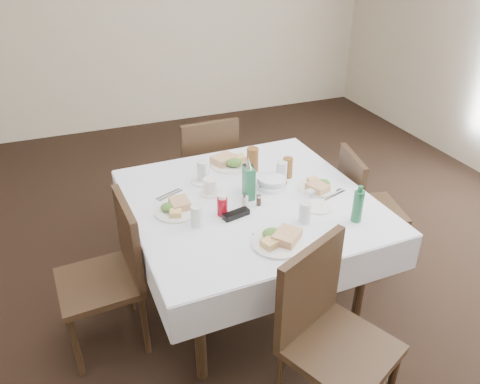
{
  "coord_description": "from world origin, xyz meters",
  "views": [
    {
      "loc": [
        -0.82,
        -2.11,
        2.22
      ],
      "look_at": [
        0.07,
        0.17,
        0.8
      ],
      "focal_mm": 35.0,
      "sensor_mm": 36.0,
      "label": 1
    }
  ],
  "objects_px": {
    "chair_east": "(361,202)",
    "oil_cruet_green": "(249,183)",
    "water_s": "(305,212)",
    "green_bottle": "(358,206)",
    "bread_basket": "(272,183)",
    "water_n": "(203,171)",
    "ketchup_bottle": "(222,206)",
    "chair_north": "(207,165)",
    "water_w": "(197,216)",
    "chair_west": "(113,267)",
    "chair_south": "(326,327)",
    "oil_cruet_dark": "(248,177)",
    "coffee_mug": "(210,187)",
    "dining_table": "(250,209)",
    "water_e": "(282,171)"
  },
  "relations": [
    {
      "from": "water_n",
      "to": "water_s",
      "type": "relative_size",
      "value": 1.16
    },
    {
      "from": "dining_table",
      "to": "green_bottle",
      "type": "height_order",
      "value": "green_bottle"
    },
    {
      "from": "water_w",
      "to": "oil_cruet_green",
      "type": "relative_size",
      "value": 0.47
    },
    {
      "from": "chair_south",
      "to": "oil_cruet_green",
      "type": "relative_size",
      "value": 3.7
    },
    {
      "from": "oil_cruet_green",
      "to": "ketchup_bottle",
      "type": "bearing_deg",
      "value": -152.4
    },
    {
      "from": "ketchup_bottle",
      "to": "water_s",
      "type": "bearing_deg",
      "value": -29.9
    },
    {
      "from": "bread_basket",
      "to": "oil_cruet_green",
      "type": "relative_size",
      "value": 0.74
    },
    {
      "from": "water_n",
      "to": "water_s",
      "type": "height_order",
      "value": "water_n"
    },
    {
      "from": "oil_cruet_dark",
      "to": "oil_cruet_green",
      "type": "relative_size",
      "value": 0.88
    },
    {
      "from": "green_bottle",
      "to": "chair_south",
      "type": "bearing_deg",
      "value": -133.49
    },
    {
      "from": "chair_north",
      "to": "green_bottle",
      "type": "distance_m",
      "value": 1.49
    },
    {
      "from": "water_n",
      "to": "ketchup_bottle",
      "type": "relative_size",
      "value": 1.09
    },
    {
      "from": "water_n",
      "to": "oil_cruet_dark",
      "type": "distance_m",
      "value": 0.31
    },
    {
      "from": "bread_basket",
      "to": "chair_west",
      "type": "bearing_deg",
      "value": -171.82
    },
    {
      "from": "bread_basket",
      "to": "water_n",
      "type": "bearing_deg",
      "value": 149.1
    },
    {
      "from": "oil_cruet_green",
      "to": "water_e",
      "type": "bearing_deg",
      "value": 26.86
    },
    {
      "from": "oil_cruet_dark",
      "to": "coffee_mug",
      "type": "height_order",
      "value": "oil_cruet_dark"
    },
    {
      "from": "oil_cruet_dark",
      "to": "green_bottle",
      "type": "distance_m",
      "value": 0.69
    },
    {
      "from": "bread_basket",
      "to": "oil_cruet_green",
      "type": "height_order",
      "value": "oil_cruet_green"
    },
    {
      "from": "chair_south",
      "to": "oil_cruet_dark",
      "type": "height_order",
      "value": "oil_cruet_dark"
    },
    {
      "from": "chair_south",
      "to": "chair_west",
      "type": "xyz_separation_m",
      "value": [
        -0.88,
        0.84,
        -0.02
      ]
    },
    {
      "from": "chair_east",
      "to": "water_s",
      "type": "height_order",
      "value": "water_s"
    },
    {
      "from": "chair_north",
      "to": "oil_cruet_green",
      "type": "relative_size",
      "value": 3.61
    },
    {
      "from": "oil_cruet_green",
      "to": "green_bottle",
      "type": "bearing_deg",
      "value": -42.87
    },
    {
      "from": "dining_table",
      "to": "chair_east",
      "type": "bearing_deg",
      "value": 4.81
    },
    {
      "from": "water_e",
      "to": "chair_east",
      "type": "bearing_deg",
      "value": -6.82
    },
    {
      "from": "green_bottle",
      "to": "oil_cruet_green",
      "type": "bearing_deg",
      "value": 137.13
    },
    {
      "from": "chair_south",
      "to": "bread_basket",
      "type": "xyz_separation_m",
      "value": [
        0.16,
        0.99,
        0.24
      ]
    },
    {
      "from": "water_s",
      "to": "green_bottle",
      "type": "distance_m",
      "value": 0.29
    },
    {
      "from": "bread_basket",
      "to": "chair_east",
      "type": "bearing_deg",
      "value": -1.08
    },
    {
      "from": "bread_basket",
      "to": "oil_cruet_dark",
      "type": "relative_size",
      "value": 0.84
    },
    {
      "from": "water_s",
      "to": "bread_basket",
      "type": "relative_size",
      "value": 0.63
    },
    {
      "from": "chair_east",
      "to": "oil_cruet_green",
      "type": "relative_size",
      "value": 3.35
    },
    {
      "from": "chair_west",
      "to": "green_bottle",
      "type": "xyz_separation_m",
      "value": [
        1.32,
        -0.37,
        0.33
      ]
    },
    {
      "from": "water_s",
      "to": "oil_cruet_dark",
      "type": "height_order",
      "value": "oil_cruet_dark"
    },
    {
      "from": "green_bottle",
      "to": "ketchup_bottle",
      "type": "bearing_deg",
      "value": 154.05
    },
    {
      "from": "chair_east",
      "to": "chair_north",
      "type": "bearing_deg",
      "value": 134.61
    },
    {
      "from": "dining_table",
      "to": "water_n",
      "type": "xyz_separation_m",
      "value": [
        -0.19,
        0.32,
        0.15
      ]
    },
    {
      "from": "water_w",
      "to": "bread_basket",
      "type": "distance_m",
      "value": 0.62
    },
    {
      "from": "water_n",
      "to": "green_bottle",
      "type": "bearing_deg",
      "value": -48.81
    },
    {
      "from": "chair_west",
      "to": "coffee_mug",
      "type": "xyz_separation_m",
      "value": [
        0.65,
        0.21,
        0.27
      ]
    },
    {
      "from": "chair_east",
      "to": "coffee_mug",
      "type": "distance_m",
      "value": 1.13
    },
    {
      "from": "chair_north",
      "to": "water_w",
      "type": "bearing_deg",
      "value": -109.91
    },
    {
      "from": "water_w",
      "to": "chair_west",
      "type": "bearing_deg",
      "value": 168.47
    },
    {
      "from": "dining_table",
      "to": "coffee_mug",
      "type": "height_order",
      "value": "coffee_mug"
    },
    {
      "from": "chair_south",
      "to": "bread_basket",
      "type": "distance_m",
      "value": 1.03
    },
    {
      "from": "chair_east",
      "to": "chair_west",
      "type": "bearing_deg",
      "value": -175.52
    },
    {
      "from": "chair_south",
      "to": "oil_cruet_green",
      "type": "bearing_deg",
      "value": 91.92
    },
    {
      "from": "chair_south",
      "to": "water_e",
      "type": "height_order",
      "value": "chair_south"
    },
    {
      "from": "ketchup_bottle",
      "to": "chair_south",
      "type": "bearing_deg",
      "value": -73.43
    }
  ]
}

